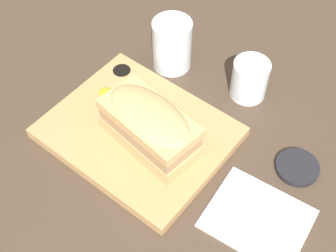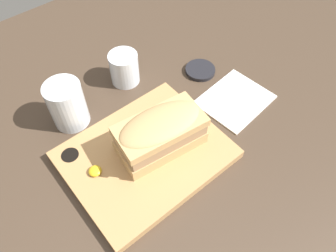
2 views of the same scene
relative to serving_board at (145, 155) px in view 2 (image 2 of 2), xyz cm
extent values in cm
cube|color=#423326|center=(-1.09, 5.38, -2.04)|extent=(176.13, 119.40, 2.00)
cube|color=tan|center=(0.10, -0.07, 0.00)|extent=(31.70, 25.65, 2.07)
cylinder|color=black|center=(-12.17, 9.16, 0.57)|extent=(3.59, 3.59, 1.04)
cube|color=tan|center=(3.62, -0.77, 2.53)|extent=(18.50, 11.01, 3.00)
cube|color=#9E7A56|center=(3.62, -0.77, 5.37)|extent=(17.76, 10.57, 2.68)
cube|color=tan|center=(3.62, -0.77, 7.61)|extent=(18.50, 11.01, 1.80)
ellipsoid|color=tan|center=(3.62, -0.77, 8.36)|extent=(18.13, 10.79, 2.70)
ellipsoid|color=gold|center=(-10.26, 2.44, 1.55)|extent=(2.56, 2.56, 1.02)
cylinder|color=silver|center=(-6.69, 18.52, 4.35)|extent=(7.93, 7.93, 10.78)
cylinder|color=silver|center=(-6.69, 18.52, 1.58)|extent=(6.98, 6.98, 4.85)
cylinder|color=silver|center=(10.06, 21.35, 2.93)|extent=(7.06, 7.06, 7.94)
cylinder|color=#470A14|center=(10.06, 21.35, 1.65)|extent=(6.35, 6.35, 4.98)
cube|color=white|center=(26.24, -0.90, -0.84)|extent=(17.17, 14.76, 0.40)
cylinder|color=black|center=(26.52, 11.63, -0.53)|extent=(7.63, 7.63, 1.02)
camera|label=1|loc=(36.37, -37.13, 68.19)|focal=50.00mm
camera|label=2|loc=(-19.29, -30.88, 57.78)|focal=35.00mm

